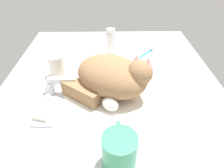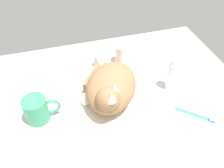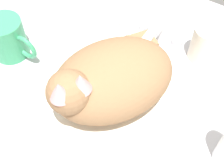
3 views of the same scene
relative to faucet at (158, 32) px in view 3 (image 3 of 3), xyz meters
The scene contains 8 objects.
ground_plane 20.75cm from the faucet, 90.00° to the right, with size 110.00×82.50×3.00cm, color silver.
sink_basin 20.44cm from the faucet, 90.00° to the right, with size 33.65×33.65×0.66cm, color white.
faucet is the anchor object (origin of this frame).
cat 21.19cm from the faucet, 91.90° to the right, with size 28.06×32.69×15.40cm.
coffee_mug 34.81cm from the faucet, 141.23° to the right, with size 12.67×8.33×9.45cm.
rinse_cup 11.14cm from the faucet, ahead, with size 6.22×6.22×8.80cm.
soap_dish 11.82cm from the faucet, behind, with size 9.00×6.40×1.20cm, color white.
soap_bar 11.61cm from the faucet, behind, with size 6.11×4.74×2.15cm, color silver.
Camera 3 is at (19.50, -31.04, 56.23)cm, focal length 50.39 mm.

